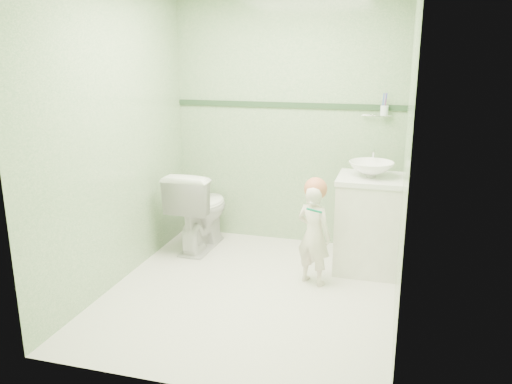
% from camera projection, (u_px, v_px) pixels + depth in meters
% --- Properties ---
extents(ground, '(2.50, 2.50, 0.00)m').
position_uv_depth(ground, '(251.00, 292.00, 4.07)').
color(ground, white).
rests_on(ground, ground).
extents(room_shell, '(2.50, 2.54, 2.40)m').
position_uv_depth(room_shell, '(250.00, 142.00, 3.75)').
color(room_shell, '#80AE7C').
rests_on(room_shell, ground).
extents(trim_stripe, '(2.20, 0.02, 0.05)m').
position_uv_depth(trim_stripe, '(287.00, 105.00, 4.86)').
color(trim_stripe, '#2B472C').
rests_on(trim_stripe, room_shell).
extents(vanity, '(0.52, 0.50, 0.80)m').
position_uv_depth(vanity, '(368.00, 226.00, 4.40)').
color(vanity, silver).
rests_on(vanity, ground).
extents(counter, '(0.54, 0.52, 0.04)m').
position_uv_depth(counter, '(371.00, 179.00, 4.29)').
color(counter, white).
rests_on(counter, vanity).
extents(basin, '(0.37, 0.37, 0.13)m').
position_uv_depth(basin, '(371.00, 169.00, 4.27)').
color(basin, white).
rests_on(basin, counter).
extents(faucet, '(0.03, 0.13, 0.18)m').
position_uv_depth(faucet, '(373.00, 156.00, 4.42)').
color(faucet, silver).
rests_on(faucet, counter).
extents(cup_holder, '(0.26, 0.07, 0.21)m').
position_uv_depth(cup_holder, '(384.00, 110.00, 4.58)').
color(cup_holder, silver).
rests_on(cup_holder, room_shell).
extents(toilet, '(0.45, 0.77, 0.77)m').
position_uv_depth(toilet, '(200.00, 209.00, 4.90)').
color(toilet, white).
rests_on(toilet, ground).
extents(toddler, '(0.36, 0.30, 0.83)m').
position_uv_depth(toddler, '(314.00, 235.00, 4.12)').
color(toddler, silver).
rests_on(toddler, ground).
extents(hair_cap, '(0.18, 0.18, 0.18)m').
position_uv_depth(hair_cap, '(316.00, 189.00, 4.05)').
color(hair_cap, '#C56E4C').
rests_on(hair_cap, toddler).
extents(teal_toothbrush, '(0.11, 0.14, 0.08)m').
position_uv_depth(teal_toothbrush, '(314.00, 210.00, 3.92)').
color(teal_toothbrush, '#06835F').
rests_on(teal_toothbrush, toddler).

